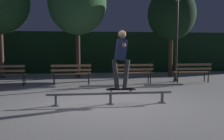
{
  "coord_description": "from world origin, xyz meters",
  "views": [
    {
      "loc": [
        -0.73,
        -6.39,
        1.5
      ],
      "look_at": [
        0.14,
        0.62,
        0.85
      ],
      "focal_mm": 38.15,
      "sensor_mm": 36.0,
      "label": 1
    }
  ],
  "objects_px": {
    "park_bench_rightmost": "(192,70)",
    "lamp_post_right": "(177,26)",
    "park_bench_leftmost": "(5,73)",
    "tree_far_right": "(172,14)",
    "park_bench_right_center": "(134,71)",
    "skateboard": "(121,89)",
    "grind_rail": "(110,95)",
    "park_bench_left_center": "(71,72)",
    "tree_behind_benches": "(77,3)",
    "skateboarder": "(121,55)"
  },
  "relations": [
    {
      "from": "park_bench_rightmost",
      "to": "lamp_post_right",
      "type": "distance_m",
      "value": 2.08
    },
    {
      "from": "lamp_post_right",
      "to": "skateboarder",
      "type": "bearing_deg",
      "value": -128.01
    },
    {
      "from": "grind_rail",
      "to": "skateboarder",
      "type": "distance_m",
      "value": 1.13
    },
    {
      "from": "skateboard",
      "to": "park_bench_left_center",
      "type": "relative_size",
      "value": 0.49
    },
    {
      "from": "park_bench_rightmost",
      "to": "tree_far_right",
      "type": "xyz_separation_m",
      "value": [
        0.01,
        2.65,
        2.78
      ]
    },
    {
      "from": "grind_rail",
      "to": "park_bench_rightmost",
      "type": "xyz_separation_m",
      "value": [
        4.0,
        3.55,
        0.29
      ]
    },
    {
      "from": "grind_rail",
      "to": "tree_far_right",
      "type": "bearing_deg",
      "value": 57.08
    },
    {
      "from": "park_bench_left_center",
      "to": "park_bench_leftmost",
      "type": "bearing_deg",
      "value": 180.0
    },
    {
      "from": "skateboarder",
      "to": "park_bench_leftmost",
      "type": "xyz_separation_m",
      "value": [
        -4.07,
        3.55,
        -0.8
      ]
    },
    {
      "from": "park_bench_left_center",
      "to": "tree_far_right",
      "type": "relative_size",
      "value": 0.34
    },
    {
      "from": "park_bench_leftmost",
      "to": "lamp_post_right",
      "type": "bearing_deg",
      "value": 3.97
    },
    {
      "from": "skateboarder",
      "to": "park_bench_right_center",
      "type": "xyz_separation_m",
      "value": [
        1.12,
        3.55,
        -0.8
      ]
    },
    {
      "from": "skateboard",
      "to": "park_bench_right_center",
      "type": "distance_m",
      "value": 3.73
    },
    {
      "from": "park_bench_right_center",
      "to": "tree_far_right",
      "type": "xyz_separation_m",
      "value": [
        2.61,
        2.65,
        2.78
      ]
    },
    {
      "from": "skateboarder",
      "to": "lamp_post_right",
      "type": "distance_m",
      "value": 5.27
    },
    {
      "from": "park_bench_left_center",
      "to": "park_bench_rightmost",
      "type": "xyz_separation_m",
      "value": [
        5.19,
        0.0,
        0.0
      ]
    },
    {
      "from": "skateboard",
      "to": "tree_far_right",
      "type": "height_order",
      "value": "tree_far_right"
    },
    {
      "from": "park_bench_left_center",
      "to": "park_bench_right_center",
      "type": "bearing_deg",
      "value": 0.0
    },
    {
      "from": "grind_rail",
      "to": "park_bench_rightmost",
      "type": "distance_m",
      "value": 5.36
    },
    {
      "from": "skateboard",
      "to": "park_bench_left_center",
      "type": "distance_m",
      "value": 3.85
    },
    {
      "from": "tree_far_right",
      "to": "lamp_post_right",
      "type": "relative_size",
      "value": 1.21
    },
    {
      "from": "lamp_post_right",
      "to": "park_bench_right_center",
      "type": "bearing_deg",
      "value": -166.2
    },
    {
      "from": "park_bench_left_center",
      "to": "skateboard",
      "type": "bearing_deg",
      "value": -67.5
    },
    {
      "from": "park_bench_leftmost",
      "to": "tree_far_right",
      "type": "bearing_deg",
      "value": 18.78
    },
    {
      "from": "skateboard",
      "to": "park_bench_right_center",
      "type": "bearing_deg",
      "value": 72.41
    },
    {
      "from": "skateboarder",
      "to": "tree_far_right",
      "type": "distance_m",
      "value": 7.51
    },
    {
      "from": "park_bench_leftmost",
      "to": "park_bench_right_center",
      "type": "xyz_separation_m",
      "value": [
        5.19,
        0.0,
        0.0
      ]
    },
    {
      "from": "grind_rail",
      "to": "park_bench_right_center",
      "type": "bearing_deg",
      "value": 68.39
    },
    {
      "from": "skateboarder",
      "to": "park_bench_left_center",
      "type": "height_order",
      "value": "skateboarder"
    },
    {
      "from": "lamp_post_right",
      "to": "skateboard",
      "type": "bearing_deg",
      "value": -128.03
    },
    {
      "from": "skateboard",
      "to": "park_bench_leftmost",
      "type": "relative_size",
      "value": 0.49
    },
    {
      "from": "grind_rail",
      "to": "lamp_post_right",
      "type": "bearing_deg",
      "value": 49.58
    },
    {
      "from": "grind_rail",
      "to": "park_bench_leftmost",
      "type": "distance_m",
      "value": 5.2
    },
    {
      "from": "grind_rail",
      "to": "park_bench_right_center",
      "type": "xyz_separation_m",
      "value": [
        1.41,
        3.55,
        0.29
      ]
    },
    {
      "from": "skateboarder",
      "to": "tree_far_right",
      "type": "height_order",
      "value": "tree_far_right"
    },
    {
      "from": "tree_behind_benches",
      "to": "lamp_post_right",
      "type": "bearing_deg",
      "value": -24.45
    },
    {
      "from": "park_bench_left_center",
      "to": "lamp_post_right",
      "type": "relative_size",
      "value": 0.41
    },
    {
      "from": "park_bench_leftmost",
      "to": "tree_behind_benches",
      "type": "xyz_separation_m",
      "value": [
        2.83,
        2.51,
        3.23
      ]
    },
    {
      "from": "grind_rail",
      "to": "lamp_post_right",
      "type": "xyz_separation_m",
      "value": [
        3.45,
        4.05,
        2.24
      ]
    },
    {
      "from": "skateboarder",
      "to": "lamp_post_right",
      "type": "bearing_deg",
      "value": 51.99
    },
    {
      "from": "skateboard",
      "to": "park_bench_leftmost",
      "type": "height_order",
      "value": "park_bench_leftmost"
    },
    {
      "from": "park_bench_right_center",
      "to": "lamp_post_right",
      "type": "bearing_deg",
      "value": 13.8
    },
    {
      "from": "tree_far_right",
      "to": "park_bench_rightmost",
      "type": "bearing_deg",
      "value": -90.29
    },
    {
      "from": "tree_far_right",
      "to": "skateboard",
      "type": "bearing_deg",
      "value": -121.05
    },
    {
      "from": "skateboarder",
      "to": "park_bench_right_center",
      "type": "bearing_deg",
      "value": 72.46
    },
    {
      "from": "tree_behind_benches",
      "to": "lamp_post_right",
      "type": "distance_m",
      "value": 5.01
    },
    {
      "from": "park_bench_rightmost",
      "to": "lamp_post_right",
      "type": "xyz_separation_m",
      "value": [
        -0.55,
        0.5,
        1.94
      ]
    },
    {
      "from": "park_bench_left_center",
      "to": "park_bench_right_center",
      "type": "distance_m",
      "value": 2.6
    },
    {
      "from": "park_bench_right_center",
      "to": "grind_rail",
      "type": "bearing_deg",
      "value": -111.61
    },
    {
      "from": "park_bench_left_center",
      "to": "tree_far_right",
      "type": "height_order",
      "value": "tree_far_right"
    }
  ]
}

